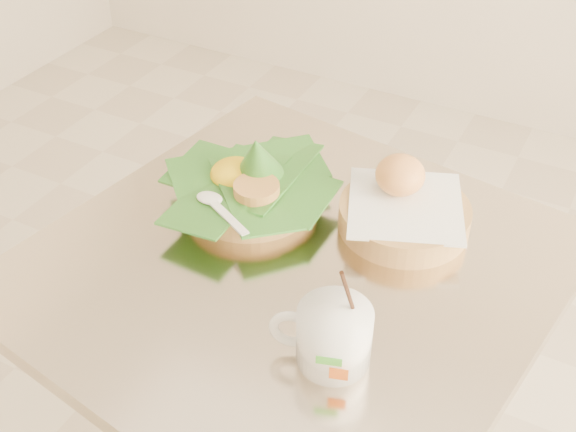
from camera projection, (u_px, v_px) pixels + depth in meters
The scene contains 4 objects.
cafe_table at pixel (292, 361), 1.18m from camera, with size 0.80×0.80×0.75m.
rice_basket at pixel (250, 183), 1.14m from camera, with size 0.27×0.27×0.13m.
bread_basket at pixel (403, 209), 1.09m from camera, with size 0.22×0.22×0.10m.
coffee_mug at pixel (332, 334), 0.88m from camera, with size 0.13×0.10×0.16m.
Camera 1 is at (0.51, -0.74, 1.45)m, focal length 45.00 mm.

